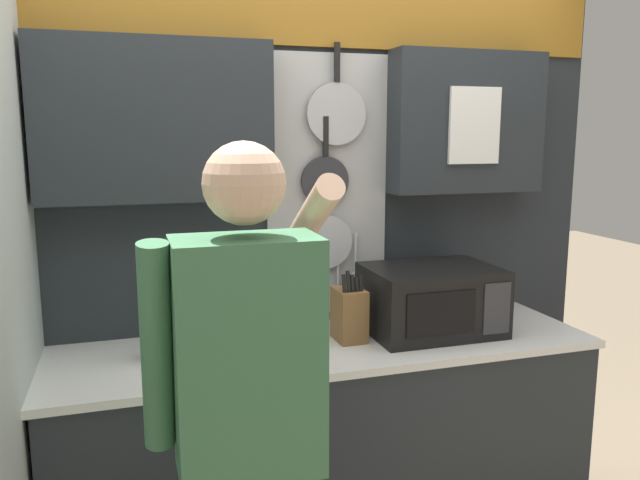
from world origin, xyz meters
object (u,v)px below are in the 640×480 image
at_px(knife_block, 349,314).
at_px(utensil_crock, 156,338).
at_px(person, 248,403).
at_px(microwave, 431,300).

height_order(knife_block, utensil_crock, utensil_crock).
bearing_deg(person, utensil_crock, 106.58).
height_order(microwave, knife_block, knife_block).
bearing_deg(person, microwave, 37.38).
height_order(microwave, utensil_crock, utensil_crock).
relative_size(microwave, person, 0.31).
bearing_deg(person, knife_block, 51.89).
bearing_deg(knife_block, utensil_crock, 179.84).
height_order(utensil_crock, person, person).
relative_size(utensil_crock, person, 0.20).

